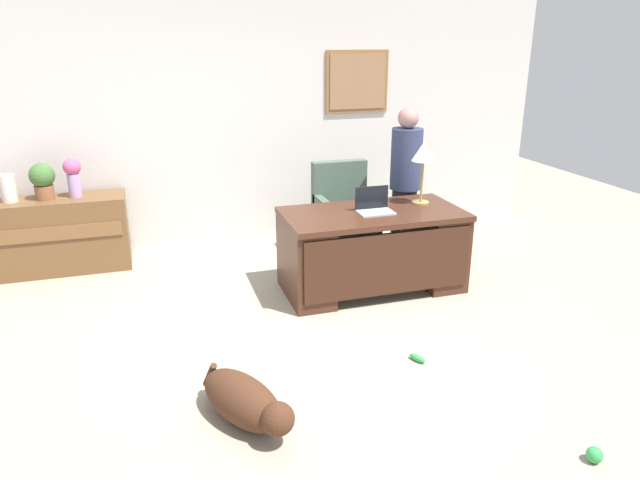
{
  "coord_description": "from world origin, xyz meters",
  "views": [
    {
      "loc": [
        -1.21,
        -3.82,
        2.28
      ],
      "look_at": [
        0.08,
        0.3,
        0.75
      ],
      "focal_mm": 32.41,
      "sensor_mm": 36.0,
      "label": 1
    }
  ],
  "objects_px": {
    "laptop": "(374,206)",
    "armchair": "(344,215)",
    "dog_lying": "(246,401)",
    "person_standing": "(405,183)",
    "vase_empty": "(8,188)",
    "credenza": "(54,235)",
    "vase_with_flowers": "(73,175)",
    "dog_toy_bone": "(417,358)",
    "desk": "(373,248)",
    "desk_lamp": "(423,155)",
    "potted_plant": "(43,180)",
    "dog_toy_ball": "(595,455)"
  },
  "relations": [
    {
      "from": "dog_lying",
      "to": "laptop",
      "type": "bearing_deg",
      "value": 47.73
    },
    {
      "from": "credenza",
      "to": "potted_plant",
      "type": "bearing_deg",
      "value": 175.93
    },
    {
      "from": "credenza",
      "to": "armchair",
      "type": "relative_size",
      "value": 1.41
    },
    {
      "from": "vase_with_flowers",
      "to": "desk_lamp",
      "type": "bearing_deg",
      "value": -21.99
    },
    {
      "from": "potted_plant",
      "to": "dog_toy_ball",
      "type": "relative_size",
      "value": 3.82
    },
    {
      "from": "armchair",
      "to": "dog_toy_bone",
      "type": "relative_size",
      "value": 7.19
    },
    {
      "from": "credenza",
      "to": "dog_toy_ball",
      "type": "relative_size",
      "value": 15.23
    },
    {
      "from": "credenza",
      "to": "potted_plant",
      "type": "xyz_separation_m",
      "value": [
        -0.02,
        0.0,
        0.58
      ]
    },
    {
      "from": "dog_lying",
      "to": "desk_lamp",
      "type": "relative_size",
      "value": 1.32
    },
    {
      "from": "armchair",
      "to": "vase_with_flowers",
      "type": "xyz_separation_m",
      "value": [
        -2.68,
        0.49,
        0.52
      ]
    },
    {
      "from": "credenza",
      "to": "person_standing",
      "type": "distance_m",
      "value": 3.63
    },
    {
      "from": "armchair",
      "to": "dog_toy_ball",
      "type": "relative_size",
      "value": 10.8
    },
    {
      "from": "desk",
      "to": "credenza",
      "type": "bearing_deg",
      "value": 154.25
    },
    {
      "from": "credenza",
      "to": "laptop",
      "type": "bearing_deg",
      "value": -25.49
    },
    {
      "from": "armchair",
      "to": "dog_lying",
      "type": "height_order",
      "value": "armchair"
    },
    {
      "from": "dog_lying",
      "to": "potted_plant",
      "type": "bearing_deg",
      "value": 114.77
    },
    {
      "from": "laptop",
      "to": "armchair",
      "type": "bearing_deg",
      "value": 87.76
    },
    {
      "from": "person_standing",
      "to": "laptop",
      "type": "relative_size",
      "value": 5.03
    },
    {
      "from": "armchair",
      "to": "dog_toy_bone",
      "type": "distance_m",
      "value": 2.28
    },
    {
      "from": "desk",
      "to": "vase_empty",
      "type": "bearing_deg",
      "value": 156.59
    },
    {
      "from": "vase_with_flowers",
      "to": "desk",
      "type": "bearing_deg",
      "value": -27.94
    },
    {
      "from": "person_standing",
      "to": "dog_lying",
      "type": "height_order",
      "value": "person_standing"
    },
    {
      "from": "dog_lying",
      "to": "laptop",
      "type": "distance_m",
      "value": 2.35
    },
    {
      "from": "armchair",
      "to": "laptop",
      "type": "bearing_deg",
      "value": -92.24
    },
    {
      "from": "desk",
      "to": "dog_lying",
      "type": "bearing_deg",
      "value": -132.51
    },
    {
      "from": "credenza",
      "to": "vase_empty",
      "type": "distance_m",
      "value": 0.61
    },
    {
      "from": "person_standing",
      "to": "potted_plant",
      "type": "relative_size",
      "value": 4.47
    },
    {
      "from": "person_standing",
      "to": "vase_empty",
      "type": "distance_m",
      "value": 3.93
    },
    {
      "from": "credenza",
      "to": "dog_toy_ball",
      "type": "xyz_separation_m",
      "value": [
        3.2,
        -3.98,
        -0.33
      ]
    },
    {
      "from": "laptop",
      "to": "person_standing",
      "type": "bearing_deg",
      "value": 46.56
    },
    {
      "from": "person_standing",
      "to": "dog_toy_ball",
      "type": "relative_size",
      "value": 17.06
    },
    {
      "from": "credenza",
      "to": "person_standing",
      "type": "bearing_deg",
      "value": -11.69
    },
    {
      "from": "dog_lying",
      "to": "vase_with_flowers",
      "type": "xyz_separation_m",
      "value": [
        -1.13,
        3.05,
        0.83
      ]
    },
    {
      "from": "credenza",
      "to": "armchair",
      "type": "xyz_separation_m",
      "value": [
        2.94,
        -0.49,
        0.09
      ]
    },
    {
      "from": "dog_toy_ball",
      "to": "person_standing",
      "type": "bearing_deg",
      "value": 84.35
    },
    {
      "from": "dog_lying",
      "to": "desk_lamp",
      "type": "height_order",
      "value": "desk_lamp"
    },
    {
      "from": "laptop",
      "to": "desk_lamp",
      "type": "distance_m",
      "value": 0.68
    },
    {
      "from": "credenza",
      "to": "vase_with_flowers",
      "type": "bearing_deg",
      "value": 0.31
    },
    {
      "from": "armchair",
      "to": "person_standing",
      "type": "relative_size",
      "value": 0.63
    },
    {
      "from": "credenza",
      "to": "dog_toy_bone",
      "type": "xyz_separation_m",
      "value": [
        2.73,
        -2.71,
        -0.35
      ]
    },
    {
      "from": "potted_plant",
      "to": "dog_toy_bone",
      "type": "distance_m",
      "value": 3.97
    },
    {
      "from": "laptop",
      "to": "vase_empty",
      "type": "height_order",
      "value": "vase_empty"
    },
    {
      "from": "armchair",
      "to": "vase_with_flowers",
      "type": "bearing_deg",
      "value": 169.65
    },
    {
      "from": "laptop",
      "to": "vase_with_flowers",
      "type": "xyz_separation_m",
      "value": [
        -2.64,
        1.39,
        0.17
      ]
    },
    {
      "from": "armchair",
      "to": "dog_toy_bone",
      "type": "xyz_separation_m",
      "value": [
        -0.21,
        -2.23,
        -0.44
      ]
    },
    {
      "from": "armchair",
      "to": "dog_toy_ball",
      "type": "height_order",
      "value": "armchair"
    },
    {
      "from": "armchair",
      "to": "vase_empty",
      "type": "relative_size",
      "value": 3.82
    },
    {
      "from": "potted_plant",
      "to": "dog_toy_ball",
      "type": "xyz_separation_m",
      "value": [
        3.22,
        -3.99,
        -0.91
      ]
    },
    {
      "from": "credenza",
      "to": "dog_toy_ball",
      "type": "height_order",
      "value": "credenza"
    },
    {
      "from": "desk_lamp",
      "to": "dog_toy_bone",
      "type": "height_order",
      "value": "desk_lamp"
    }
  ]
}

